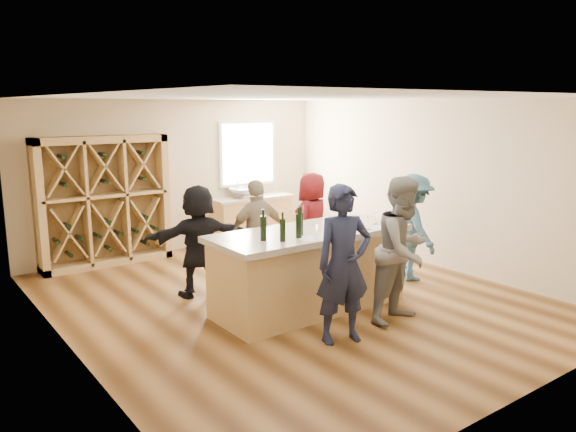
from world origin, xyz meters
TOP-DOWN VIEW (x-y plane):
  - floor at (0.00, 0.00)m, footprint 6.00×7.00m
  - ceiling at (0.00, 0.00)m, footprint 6.00×7.00m
  - wall_back at (0.00, 3.55)m, footprint 6.00×0.10m
  - wall_front at (0.00, -3.55)m, footprint 6.00×0.10m
  - wall_left at (-3.05, 0.00)m, footprint 0.10×7.00m
  - wall_right at (3.05, 0.00)m, footprint 0.10×7.00m
  - window_frame at (1.50, 3.47)m, footprint 1.30×0.06m
  - window_pane at (1.50, 3.44)m, footprint 1.18×0.01m
  - wine_rack at (-1.50, 3.27)m, footprint 2.20×0.45m
  - back_counter_base at (1.40, 3.20)m, footprint 1.60×0.58m
  - back_counter_top at (1.40, 3.20)m, footprint 1.70×0.62m
  - sink at (1.20, 3.20)m, footprint 0.54×0.54m
  - faucet at (1.20, 3.38)m, footprint 0.02×0.02m
  - tasting_counter_base at (-0.02, -0.46)m, footprint 2.60×1.00m
  - tasting_counter_top at (-0.02, -0.46)m, footprint 2.72×1.12m
  - wine_bottle_a at (-0.85, -0.58)m, footprint 0.10×0.10m
  - wine_bottle_b at (-0.68, -0.75)m, footprint 0.07×0.07m
  - wine_bottle_d at (-0.42, -0.72)m, footprint 0.09×0.09m
  - wine_bottle_e at (-0.29, -0.60)m, footprint 0.09×0.09m
  - wine_glass_a at (-0.30, -0.93)m, footprint 0.08×0.08m
  - wine_glass_b at (0.23, -0.88)m, footprint 0.07×0.07m
  - wine_glass_c at (0.64, -0.88)m, footprint 0.07×0.07m
  - wine_glass_d at (0.42, -0.58)m, footprint 0.07×0.07m
  - wine_glass_e at (0.95, -0.69)m, footprint 0.06×0.06m
  - tasting_menu_a at (-0.36, -0.82)m, footprint 0.25×0.31m
  - tasting_menu_b at (0.22, -0.87)m, footprint 0.26×0.32m
  - tasting_menu_c at (0.78, -0.88)m, footprint 0.29×0.35m
  - person_near_left at (-0.38, -1.52)m, footprint 0.78×0.65m
  - person_near_right at (0.64, -1.49)m, footprint 0.97×0.63m
  - person_server at (2.08, -0.39)m, footprint 0.81×1.18m
  - person_far_mid at (-0.05, 0.77)m, footprint 0.98×0.55m
  - person_far_right at (1.05, 0.84)m, footprint 0.95×0.84m
  - person_far_left at (-0.96, 0.91)m, footprint 1.57×0.81m

SIDE VIEW (x-z plane):
  - floor at x=0.00m, z-range -0.10..0.00m
  - back_counter_base at x=1.40m, z-range 0.00..0.86m
  - tasting_counter_base at x=-0.02m, z-range 0.00..1.00m
  - person_far_left at x=-0.96m, z-range 0.00..1.61m
  - person_far_mid at x=-0.05m, z-range 0.00..1.62m
  - person_far_right at x=1.05m, z-range 0.00..1.64m
  - person_server at x=2.08m, z-range 0.00..1.66m
  - back_counter_top at x=1.40m, z-range 0.86..0.92m
  - person_near_left at x=-0.38m, z-range 0.00..1.84m
  - person_near_right at x=0.64m, z-range 0.00..1.85m
  - sink at x=1.20m, z-range 0.92..1.11m
  - tasting_counter_top at x=-0.02m, z-range 1.00..1.08m
  - faucet at x=1.20m, z-range 0.92..1.22m
  - tasting_menu_a at x=-0.36m, z-range 1.08..1.08m
  - tasting_menu_b at x=0.22m, z-range 1.08..1.08m
  - tasting_menu_c at x=0.78m, z-range 1.08..1.08m
  - wine_rack at x=-1.50m, z-range 0.00..2.20m
  - wine_glass_e at x=0.95m, z-range 1.08..1.24m
  - wine_glass_d at x=0.42m, z-range 1.08..1.24m
  - wine_glass_b at x=0.23m, z-range 1.08..1.25m
  - wine_glass_c at x=0.64m, z-range 1.08..1.26m
  - wine_glass_a at x=-0.30m, z-range 1.08..1.27m
  - wine_bottle_b at x=-0.68m, z-range 1.08..1.36m
  - wine_bottle_e at x=-0.29m, z-range 1.08..1.37m
  - wine_bottle_d at x=-0.42m, z-range 1.08..1.38m
  - wine_bottle_a at x=-0.85m, z-range 1.08..1.39m
  - wall_back at x=0.00m, z-range 0.00..2.80m
  - wall_front at x=0.00m, z-range 0.00..2.80m
  - wall_left at x=-3.05m, z-range 0.00..2.80m
  - wall_right at x=3.05m, z-range 0.00..2.80m
  - window_frame at x=1.50m, z-range 1.10..2.40m
  - window_pane at x=1.50m, z-range 1.16..2.34m
  - ceiling at x=0.00m, z-range 2.80..2.90m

